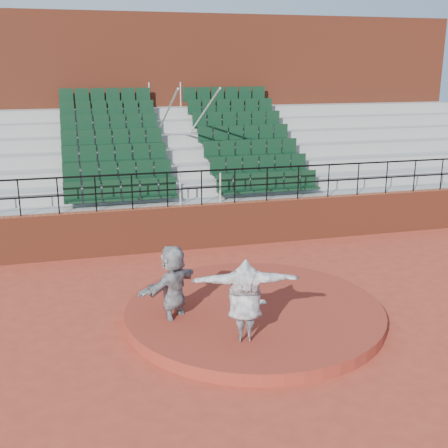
# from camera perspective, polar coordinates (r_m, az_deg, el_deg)

# --- Properties ---
(ground) EXTENTS (90.00, 90.00, 0.00)m
(ground) POSITION_cam_1_polar(r_m,az_deg,el_deg) (12.25, 3.08, -9.43)
(ground) COLOR #9F3623
(ground) RESTS_ON ground
(pitchers_mound) EXTENTS (5.50, 5.50, 0.25)m
(pitchers_mound) POSITION_cam_1_polar(r_m,az_deg,el_deg) (12.20, 3.09, -8.89)
(pitchers_mound) COLOR maroon
(pitchers_mound) RESTS_ON ground
(pitching_rubber) EXTENTS (0.60, 0.15, 0.03)m
(pitching_rubber) POSITION_cam_1_polar(r_m,az_deg,el_deg) (12.27, 2.88, -8.02)
(pitching_rubber) COLOR white
(pitching_rubber) RESTS_ON pitchers_mound
(boundary_wall) EXTENTS (24.00, 0.30, 1.30)m
(boundary_wall) POSITION_cam_1_polar(r_m,az_deg,el_deg) (16.55, -2.25, -0.22)
(boundary_wall) COLOR maroon
(boundary_wall) RESTS_ON ground
(wall_railing) EXTENTS (24.04, 0.05, 1.03)m
(wall_railing) POSITION_cam_1_polar(r_m,az_deg,el_deg) (16.22, -2.30, 4.47)
(wall_railing) COLOR black
(wall_railing) RESTS_ON boundary_wall
(seating_deck) EXTENTS (24.00, 5.97, 4.63)m
(seating_deck) POSITION_cam_1_polar(r_m,az_deg,el_deg) (19.84, -4.63, 4.80)
(seating_deck) COLOR gray
(seating_deck) RESTS_ON ground
(press_box_facade) EXTENTS (24.00, 3.00, 7.10)m
(press_box_facade) POSITION_cam_1_polar(r_m,az_deg,el_deg) (23.43, -6.56, 11.65)
(press_box_facade) COLOR maroon
(press_box_facade) RESTS_ON ground
(pitcher) EXTENTS (2.04, 0.91, 1.60)m
(pitcher) POSITION_cam_1_polar(r_m,az_deg,el_deg) (10.44, 2.14, -7.73)
(pitcher) COLOR black
(pitcher) RESTS_ON pitchers_mound
(fielder) EXTENTS (1.59, 1.48, 1.78)m
(fielder) POSITION_cam_1_polar(r_m,az_deg,el_deg) (11.47, -5.21, -6.43)
(fielder) COLOR black
(fielder) RESTS_ON ground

